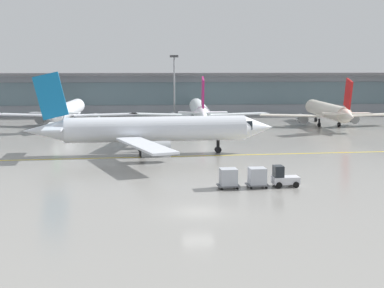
{
  "coord_description": "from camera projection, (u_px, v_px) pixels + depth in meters",
  "views": [
    {
      "loc": [
        -3.85,
        -44.95,
        12.23
      ],
      "look_at": [
        0.8,
        17.83,
        3.0
      ],
      "focal_mm": 53.22,
      "sensor_mm": 36.0,
      "label": 1
    }
  ],
  "objects": [
    {
      "name": "ground_plane",
      "position": [
        198.0,
        212.0,
        46.41
      ],
      "size": [
        400.0,
        400.0,
        0.0
      ],
      "primitive_type": "plane",
      "color": "gray"
    },
    {
      "name": "taxiway_centreline_stripe",
      "position": [
        157.0,
        157.0,
        73.03
      ],
      "size": [
        109.79,
        7.46,
        0.01
      ],
      "primitive_type": "cube",
      "rotation": [
        0.0,
        0.0,
        0.06
      ],
      "color": "yellow",
      "rests_on": "ground_plane"
    },
    {
      "name": "terminal_concourse",
      "position": [
        167.0,
        93.0,
        131.05
      ],
      "size": [
        171.7,
        11.0,
        9.6
      ],
      "color": "#8C939E",
      "rests_on": "ground_plane"
    },
    {
      "name": "gate_airplane_1",
      "position": [
        68.0,
        110.0,
        108.07
      ],
      "size": [
        26.91,
        28.97,
        9.6
      ],
      "rotation": [
        0.0,
        0.0,
        1.52
      ],
      "color": "silver",
      "rests_on": "ground_plane"
    },
    {
      "name": "gate_airplane_2",
      "position": [
        199.0,
        110.0,
        109.09
      ],
      "size": [
        26.94,
        28.93,
        9.6
      ],
      "rotation": [
        0.0,
        0.0,
        1.54
      ],
      "color": "white",
      "rests_on": "ground_plane"
    },
    {
      "name": "gate_airplane_3",
      "position": [
        327.0,
        111.0,
        107.73
      ],
      "size": [
        26.27,
        28.15,
        9.35
      ],
      "rotation": [
        0.0,
        0.0,
        1.57
      ],
      "color": "silver",
      "rests_on": "ground_plane"
    },
    {
      "name": "taxiing_regional_jet",
      "position": [
        153.0,
        130.0,
        74.48
      ],
      "size": [
        32.92,
        30.55,
        10.9
      ],
      "rotation": [
        0.0,
        0.0,
        0.06
      ],
      "color": "silver",
      "rests_on": "ground_plane"
    },
    {
      "name": "baggage_tug",
      "position": [
        283.0,
        178.0,
        55.66
      ],
      "size": [
        2.68,
        1.75,
        2.1
      ],
      "rotation": [
        0.0,
        0.0,
        0.06
      ],
      "color": "silver",
      "rests_on": "ground_plane"
    },
    {
      "name": "cargo_dolly_lead",
      "position": [
        257.0,
        177.0,
        55.29
      ],
      "size": [
        2.19,
        1.72,
        1.94
      ],
      "rotation": [
        0.0,
        0.0,
        0.06
      ],
      "color": "#595B60",
      "rests_on": "ground_plane"
    },
    {
      "name": "cargo_dolly_trailing",
      "position": [
        228.0,
        178.0,
        54.92
      ],
      "size": [
        2.19,
        1.72,
        1.94
      ],
      "rotation": [
        0.0,
        0.0,
        0.06
      ],
      "color": "#595B60",
      "rests_on": "ground_plane"
    },
    {
      "name": "apron_light_mast_1",
      "position": [
        174.0,
        84.0,
        121.74
      ],
      "size": [
        1.8,
        0.36,
        13.44
      ],
      "color": "gray",
      "rests_on": "ground_plane"
    }
  ]
}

